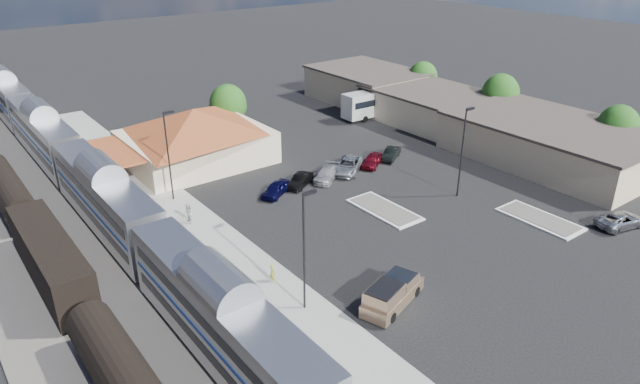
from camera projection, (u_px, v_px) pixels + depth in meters
ground at (366, 231)px, 50.17m from camera, size 280.00×280.00×0.00m
railbed at (96, 269)px, 44.44m from camera, size 16.00×100.00×0.12m
platform at (212, 244)px, 47.91m from camera, size 5.50×92.00×0.18m
passenger_train at (106, 202)px, 48.87m from camera, size 3.00×104.00×5.55m
freight_cars at (51, 261)px, 41.90m from camera, size 2.80×46.00×4.00m
station_depot at (195, 136)px, 63.74m from camera, size 18.35×12.24×6.20m
buildings_east at (455, 112)px, 74.88m from camera, size 14.40×51.40×4.80m
traffic_island_south at (384, 209)px, 53.76m from camera, size 3.30×7.50×0.21m
traffic_island_north at (540, 219)px, 51.99m from camera, size 3.30×7.50×0.21m
lamp_plat_s at (305, 242)px, 37.61m from camera, size 1.08×0.25×9.00m
lamp_plat_n at (169, 149)px, 53.55m from camera, size 1.08×0.25×9.00m
lamp_lot at (463, 145)px, 54.55m from camera, size 1.08×0.25×9.00m
tree_east_a at (618, 127)px, 64.24m from camera, size 4.56×4.56×6.42m
tree_east_b at (500, 94)px, 75.69m from camera, size 4.94×4.94×6.96m
tree_east_c at (423, 78)px, 86.02m from camera, size 4.41×4.41×6.21m
tree_depot at (228, 105)px, 71.84m from camera, size 4.71×4.71×6.63m
pickup_truck at (393, 293)px, 40.00m from camera, size 6.12×3.79×1.99m
suv at (621, 220)px, 50.56m from camera, size 5.18×3.19×1.34m
coach_bus at (380, 101)px, 80.22m from camera, size 11.85×2.92×3.78m
person_a at (273, 272)px, 42.33m from camera, size 0.39×0.58×1.58m
person_b at (188, 214)px, 50.68m from camera, size 0.72×0.92×1.90m
parked_car_a at (276, 189)px, 56.59m from camera, size 4.31×3.40×1.38m
parked_car_b at (300, 181)px, 58.57m from camera, size 4.06×3.16×1.29m
parked_car_c at (327, 174)px, 60.10m from camera, size 4.80×4.16×1.33m
parked_car_d at (348, 166)px, 62.04m from camera, size 5.73×5.13×1.48m
parked_car_e at (372, 160)px, 63.59m from camera, size 4.24×3.54×1.37m
parked_car_f at (391, 154)px, 65.58m from camera, size 4.03×3.15×1.28m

